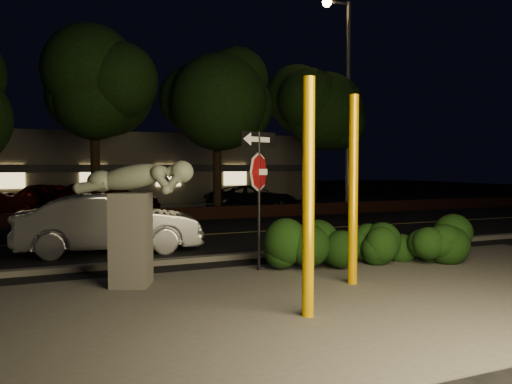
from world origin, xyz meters
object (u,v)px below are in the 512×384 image
Objects in this scene: silver_sedan at (111,224)px; parked_car_darkred at (105,199)px; parked_car_red at (55,199)px; signpost at (259,172)px; streetlight at (344,86)px; yellow_pole_left at (308,198)px; yellow_pole_right at (353,190)px; sculpture at (133,209)px; parked_car_dark at (253,198)px.

parked_car_darkred reaches higher than silver_sedan.
signpost is at bearing -154.86° from parked_car_red.
streetlight is 12.15m from parked_car_darkred.
yellow_pole_left is 2.20m from yellow_pole_right.
sculpture reaches higher than parked_car_dark.
parked_car_darkred is at bearing 83.23° from parked_car_dark.
signpost is 4.39m from silver_sedan.
parked_car_dark is at bearing -87.99° from parked_car_red.
parked_car_red is (-3.60, 13.69, -1.28)m from signpost.
yellow_pole_left is 1.19× the size of signpost.
sculpture is 0.51× the size of parked_car_dark.
parked_car_darkred is at bearing 101.12° from yellow_pole_right.
parked_car_darkred is (-1.10, 15.57, -0.95)m from yellow_pole_left.
yellow_pole_right is 0.77× the size of parked_car_dark.
sculpture reaches higher than silver_sedan.
yellow_pole_right is 15.83m from streetlight.
signpost is at bearing 79.19° from yellow_pole_left.
streetlight is 14.06m from parked_car_red.
streetlight reaches higher than parked_car_darkred.
sculpture is (-2.56, -0.35, -0.63)m from signpost.
sculpture is at bearing 125.02° from yellow_pole_left.
silver_sedan is at bearing -144.47° from streetlight.
yellow_pole_left is 17.88m from streetlight.
parked_car_darkred is (-1.70, 12.43, -1.27)m from signpost.
streetlight is at bearing 57.80° from yellow_pole_right.
yellow_pole_right reaches higher than parked_car_red.
parked_car_dark is (5.00, 12.42, -1.39)m from signpost.
silver_sedan is 0.87× the size of parked_car_darkred.
signpost is 0.28× the size of streetlight.
yellow_pole_right is at bearing 1.97° from sculpture.
streetlight is (8.13, 12.91, 4.22)m from yellow_pole_right.
parked_car_red is 0.84× the size of parked_car_darkred.
parked_car_dark is at bearing 82.08° from sculpture.
parked_car_darkred is (-10.92, 1.24, -5.19)m from streetlight.
streetlight is (9.22, 11.19, 3.92)m from signpost.
parked_car_dark is (7.56, 12.76, -0.76)m from sculpture.
parked_car_dark is (8.60, -1.27, -0.11)m from parked_car_red.
yellow_pole_right reaches higher than sculpture.
streetlight is 2.35× the size of parked_car_red.
streetlight is at bearing -112.92° from parked_car_dark.
silver_sedan is 1.03× the size of parked_car_red.
sculpture is at bearing 166.34° from signpost.
sculpture is at bearing 142.70° from parked_car_dark.
parked_car_dark is at bearing -33.59° from silver_sedan.
parked_car_red reaches higher than parked_car_dark.
silver_sedan is (0.04, 3.70, -0.65)m from sculpture.
parked_car_red is at bearing 106.91° from yellow_pole_right.
signpost reaches higher than parked_car_darkred.
signpost reaches higher than sculpture.
parked_car_darkred is (0.82, 9.07, 0.01)m from silver_sedan.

